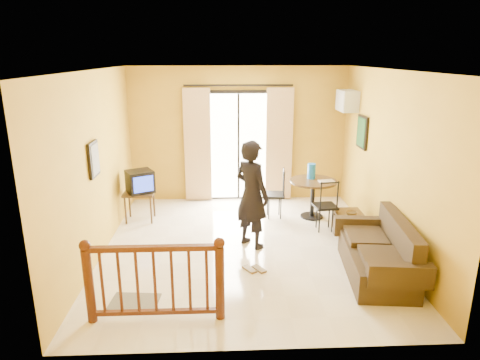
{
  "coord_description": "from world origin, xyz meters",
  "views": [
    {
      "loc": [
        -0.37,
        -6.33,
        3.01
      ],
      "look_at": [
        -0.07,
        0.2,
        1.09
      ],
      "focal_mm": 32.0,
      "sensor_mm": 36.0,
      "label": 1
    }
  ],
  "objects_px": {
    "sofa": "(380,255)",
    "standing_person": "(252,194)",
    "coffee_table": "(351,222)",
    "television": "(140,181)",
    "dining_table": "(313,188)"
  },
  "relations": [
    {
      "from": "sofa",
      "to": "standing_person",
      "type": "relative_size",
      "value": 1.03
    },
    {
      "from": "coffee_table",
      "to": "sofa",
      "type": "distance_m",
      "value": 1.37
    },
    {
      "from": "standing_person",
      "to": "sofa",
      "type": "bearing_deg",
      "value": -164.75
    },
    {
      "from": "television",
      "to": "standing_person",
      "type": "distance_m",
      "value": 2.31
    },
    {
      "from": "dining_table",
      "to": "sofa",
      "type": "height_order",
      "value": "sofa"
    },
    {
      "from": "sofa",
      "to": "television",
      "type": "bearing_deg",
      "value": 154.82
    },
    {
      "from": "television",
      "to": "standing_person",
      "type": "relative_size",
      "value": 0.34
    },
    {
      "from": "television",
      "to": "coffee_table",
      "type": "bearing_deg",
      "value": -40.96
    },
    {
      "from": "television",
      "to": "dining_table",
      "type": "relative_size",
      "value": 0.67
    },
    {
      "from": "dining_table",
      "to": "standing_person",
      "type": "bearing_deg",
      "value": -136.02
    },
    {
      "from": "coffee_table",
      "to": "dining_table",
      "type": "bearing_deg",
      "value": 117.92
    },
    {
      "from": "dining_table",
      "to": "standing_person",
      "type": "distance_m",
      "value": 1.77
    },
    {
      "from": "sofa",
      "to": "dining_table",
      "type": "bearing_deg",
      "value": 108.21
    },
    {
      "from": "television",
      "to": "dining_table",
      "type": "distance_m",
      "value": 3.24
    },
    {
      "from": "television",
      "to": "standing_person",
      "type": "xyz_separation_m",
      "value": [
        1.98,
        -1.19,
        0.11
      ]
    }
  ]
}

